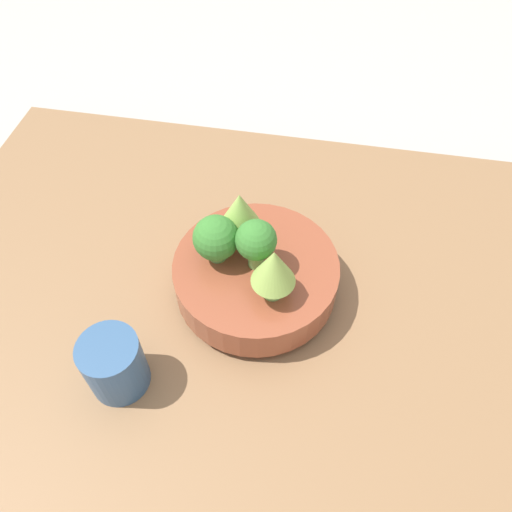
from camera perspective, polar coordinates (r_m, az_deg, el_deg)
name	(u,v)px	position (r m, az deg, el deg)	size (l,w,h in m)	color
ground_plane	(265,301)	(0.85, 1.00, -5.20)	(6.00, 6.00, 0.00)	#ADA89E
table	(265,294)	(0.83, 1.02, -4.38)	(1.19, 0.77, 0.04)	olive
bowl	(256,276)	(0.78, 0.00, -2.26)	(0.25, 0.25, 0.07)	brown
broccoli_floret_center	(256,241)	(0.71, 0.00, 1.68)	(0.06, 0.06, 0.09)	#7AB256
romanesco_piece_far	(240,212)	(0.74, -1.85, 5.03)	(0.06, 0.06, 0.10)	#609347
broccoli_floret_left	(216,239)	(0.73, -4.59, 2.00)	(0.07, 0.07, 0.08)	#609347
romanesco_piece_near	(274,269)	(0.67, 2.03, -1.47)	(0.06, 0.06, 0.10)	#7AB256
cup	(114,364)	(0.72, -15.88, -11.84)	(0.08, 0.08, 0.10)	#33567F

